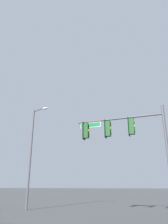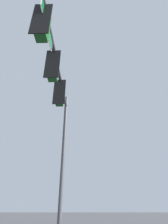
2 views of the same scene
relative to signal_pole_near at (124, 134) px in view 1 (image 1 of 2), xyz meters
The scene contains 2 objects.
signal_pole_near is the anchor object (origin of this frame).
street_lamp 8.97m from the signal_pole_near, 13.20° to the right, with size 2.03×0.92×8.87m.
Camera 1 is at (-5.71, 7.64, 1.91)m, focal length 35.00 mm.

